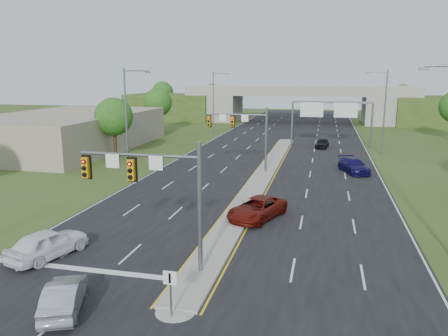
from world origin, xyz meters
TOP-DOWN VIEW (x-y plane):
  - ground at (0.00, 0.00)m, footprint 240.00×240.00m
  - road at (0.00, 35.00)m, footprint 24.00×160.00m
  - median at (0.00, 23.00)m, footprint 2.00×54.00m
  - median_nose at (0.00, -4.00)m, footprint 2.00×2.00m
  - lane_markings at (-0.60, 28.91)m, footprint 23.72×160.00m
  - signal_mast_near at (-2.26, -0.07)m, footprint 6.62×0.60m
  - signal_mast_far at (-2.26, 24.93)m, footprint 6.62×0.60m
  - keep_right_sign at (0.00, -4.53)m, footprint 0.60×0.13m
  - sign_gantry at (6.68, 44.92)m, footprint 11.58×0.44m
  - overpass at (0.00, 80.00)m, footprint 80.00×14.00m
  - lightpole_l_mid at (-13.30, 20.00)m, footprint 2.85×0.25m
  - lightpole_l_far at (-13.30, 55.00)m, footprint 2.85×0.25m
  - lightpole_r_far at (13.30, 40.00)m, footprint 2.85×0.25m
  - tree_l_near at (-20.00, 30.00)m, footprint 4.80×4.80m
  - tree_l_mid at (-24.00, 55.00)m, footprint 5.20×5.20m
  - tree_back_a at (-38.00, 94.00)m, footprint 6.00×6.00m
  - tree_back_b at (-24.00, 94.00)m, footprint 5.60×5.60m
  - tree_back_c at (24.00, 94.00)m, footprint 5.60×5.60m
  - commercial_building at (-30.00, 35.00)m, footprint 18.00×30.00m
  - car_white at (-9.07, 0.03)m, footprint 3.23×5.21m
  - car_silver at (-4.81, -4.97)m, footprint 2.90×4.34m
  - car_far_a at (1.50, 9.59)m, footprint 4.31×6.05m
  - car_far_b at (9.21, 27.35)m, footprint 3.68×5.60m
  - car_far_c at (5.71, 43.57)m, footprint 2.14×4.21m

SIDE VIEW (x-z plane):
  - ground at x=0.00m, z-range 0.00..0.00m
  - road at x=0.00m, z-range 0.00..0.02m
  - lane_markings at x=-0.60m, z-range 0.02..0.03m
  - median at x=0.00m, z-range 0.02..0.18m
  - median_nose at x=0.00m, z-range 0.02..0.18m
  - car_silver at x=-4.81m, z-range 0.02..1.37m
  - car_far_c at x=5.71m, z-range 0.02..1.39m
  - car_far_b at x=9.21m, z-range 0.02..1.53m
  - car_far_a at x=1.50m, z-range 0.02..1.55m
  - car_white at x=-9.07m, z-range 0.02..1.67m
  - keep_right_sign at x=0.00m, z-range 0.42..2.62m
  - commercial_building at x=-30.00m, z-range 0.00..5.00m
  - overpass at x=0.00m, z-range -0.50..7.60m
  - signal_mast_near at x=-2.26m, z-range 1.23..8.23m
  - signal_mast_far at x=-2.26m, z-range 1.23..8.23m
  - tree_l_near at x=-20.00m, z-range 1.38..8.98m
  - sign_gantry at x=6.68m, z-range 1.90..8.58m
  - tree_l_mid at x=-24.00m, z-range 1.44..9.57m
  - tree_back_b at x=-24.00m, z-range 1.35..9.67m
  - tree_back_c at x=24.00m, z-range 1.35..9.67m
  - tree_back_a at x=-38.00m, z-range 1.41..10.26m
  - lightpole_l_mid at x=-13.30m, z-range 0.60..11.60m
  - lightpole_l_far at x=-13.30m, z-range 0.60..11.60m
  - lightpole_r_far at x=13.30m, z-range 0.60..11.60m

